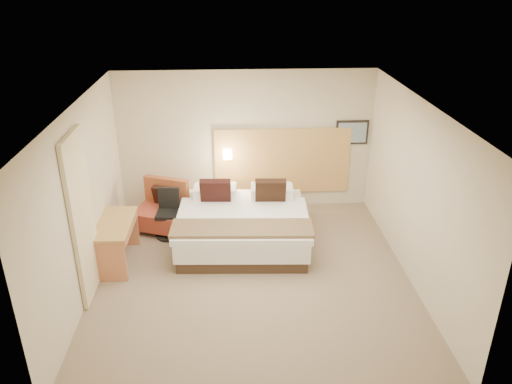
{
  "coord_description": "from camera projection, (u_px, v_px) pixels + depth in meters",
  "views": [
    {
      "loc": [
        -0.31,
        -6.47,
        4.4
      ],
      "look_at": [
        0.1,
        0.78,
        1.08
      ],
      "focal_mm": 35.0,
      "sensor_mm": 36.0,
      "label": 1
    }
  ],
  "objects": [
    {
      "name": "bed",
      "position": [
        243.0,
        223.0,
        8.58
      ],
      "size": [
        2.28,
        2.23,
        1.07
      ],
      "color": "#3B291D",
      "rests_on": "floor"
    },
    {
      "name": "lamp_shade",
      "position": [
        227.0,
        154.0,
        9.37
      ],
      "size": [
        0.15,
        0.15,
        0.15
      ],
      "primitive_type": "cube",
      "color": "#FEECC6",
      "rests_on": "wall_back"
    },
    {
      "name": "curtain",
      "position": [
        82.0,
        218.0,
        6.87
      ],
      "size": [
        0.06,
        0.9,
        2.42
      ],
      "primitive_type": "cube",
      "color": "beige",
      "rests_on": "wall_left"
    },
    {
      "name": "side_table",
      "position": [
        205.0,
        206.0,
        9.27
      ],
      "size": [
        0.58,
        0.58,
        0.56
      ],
      "color": "white",
      "rests_on": "floor"
    },
    {
      "name": "art_frame",
      "position": [
        352.0,
        132.0,
        9.45
      ],
      "size": [
        0.62,
        0.03,
        0.47
      ],
      "primitive_type": "cube",
      "color": "black",
      "rests_on": "wall_back"
    },
    {
      "name": "desk",
      "position": [
        117.0,
        231.0,
        7.86
      ],
      "size": [
        0.54,
        1.16,
        0.72
      ],
      "color": "#AD8243",
      "rests_on": "floor"
    },
    {
      "name": "menu_folder",
      "position": [
        208.0,
        190.0,
        9.06
      ],
      "size": [
        0.14,
        0.07,
        0.22
      ],
      "primitive_type": "cube",
      "rotation": [
        0.0,
        0.0,
        -0.17
      ],
      "color": "#3E2319",
      "rests_on": "side_table"
    },
    {
      "name": "desk_chair",
      "position": [
        169.0,
        217.0,
        8.77
      ],
      "size": [
        0.52,
        0.52,
        0.86
      ],
      "color": "black",
      "rests_on": "floor"
    },
    {
      "name": "lounge_chair",
      "position": [
        162.0,
        210.0,
        9.01
      ],
      "size": [
        1.05,
        0.98,
        0.89
      ],
      "color": "#B47555",
      "rests_on": "floor"
    },
    {
      "name": "wall_front",
      "position": [
        265.0,
        307.0,
        4.88
      ],
      "size": [
        4.8,
        0.02,
        2.7
      ],
      "primitive_type": "cube",
      "color": "beige",
      "rests_on": "floor"
    },
    {
      "name": "wall_back",
      "position": [
        246.0,
        141.0,
        9.44
      ],
      "size": [
        4.8,
        0.02,
        2.7
      ],
      "primitive_type": "cube",
      "color": "beige",
      "rests_on": "floor"
    },
    {
      "name": "headboard_panel",
      "position": [
        282.0,
        161.0,
        9.61
      ],
      "size": [
        2.6,
        0.04,
        1.3
      ],
      "primitive_type": "cube",
      "color": "tan",
      "rests_on": "wall_back"
    },
    {
      "name": "art_canvas",
      "position": [
        352.0,
        133.0,
        9.43
      ],
      "size": [
        0.54,
        0.01,
        0.39
      ],
      "primitive_type": "cube",
      "color": "gray",
      "rests_on": "wall_back"
    },
    {
      "name": "bottle_a",
      "position": [
        201.0,
        188.0,
        9.15
      ],
      "size": [
        0.07,
        0.07,
        0.2
      ],
      "primitive_type": "cylinder",
      "rotation": [
        0.0,
        0.0,
        -0.17
      ],
      "color": "#80AAC6",
      "rests_on": "side_table"
    },
    {
      "name": "wall_right",
      "position": [
        417.0,
        194.0,
        7.28
      ],
      "size": [
        0.02,
        5.0,
        2.7
      ],
      "primitive_type": "cube",
      "color": "beige",
      "rests_on": "floor"
    },
    {
      "name": "floor",
      "position": [
        253.0,
        277.0,
        7.73
      ],
      "size": [
        4.8,
        5.0,
        0.02
      ],
      "primitive_type": "cube",
      "color": "#7C6A53",
      "rests_on": "ground"
    },
    {
      "name": "lamp_arm",
      "position": [
        227.0,
        153.0,
        9.42
      ],
      "size": [
        0.02,
        0.12,
        0.02
      ],
      "primitive_type": "cylinder",
      "rotation": [
        1.57,
        0.0,
        0.0
      ],
      "color": "white",
      "rests_on": "wall_back"
    },
    {
      "name": "wall_left",
      "position": [
        82.0,
        202.0,
        7.04
      ],
      "size": [
        0.02,
        5.0,
        2.7
      ],
      "primitive_type": "cube",
      "color": "beige",
      "rests_on": "floor"
    },
    {
      "name": "ceiling",
      "position": [
        252.0,
        105.0,
        6.59
      ],
      "size": [
        4.8,
        5.0,
        0.02
      ],
      "primitive_type": "cube",
      "color": "silver",
      "rests_on": "floor"
    }
  ]
}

